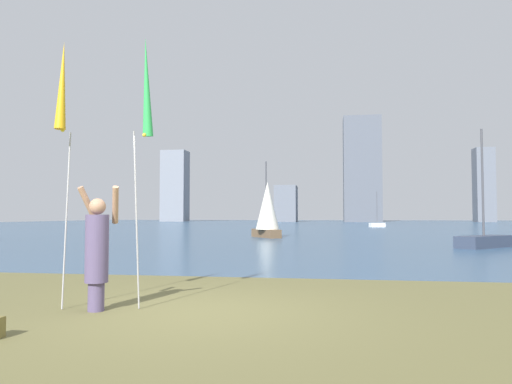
{
  "coord_description": "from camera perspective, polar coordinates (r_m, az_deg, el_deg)",
  "views": [
    {
      "loc": [
        1.92,
        -6.68,
        1.37
      ],
      "look_at": [
        -1.1,
        12.72,
        2.3
      ],
      "focal_mm": 33.94,
      "sensor_mm": 36.0,
      "label": 1
    }
  ],
  "objects": [
    {
      "name": "skyline_tower_3",
      "position": [
        102.53,
        25.27,
        0.76
      ],
      "size": [
        3.41,
        3.51,
        14.22
      ],
      "color": "slate",
      "rests_on": "ground"
    },
    {
      "name": "sailboat_1",
      "position": [
        29.31,
        1.33,
        -2.09
      ],
      "size": [
        2.16,
        2.79,
        4.64
      ],
      "color": "brown",
      "rests_on": "ground"
    },
    {
      "name": "skyline_tower_1",
      "position": [
        97.61,
        3.56,
        -1.39
      ],
      "size": [
        4.31,
        5.98,
        7.24
      ],
      "color": "slate",
      "rests_on": "ground"
    },
    {
      "name": "kite_flag_left",
      "position": [
        7.74,
        -21.87,
        11.0
      ],
      "size": [
        0.16,
        0.38,
        3.92
      ],
      "color": "#B2B2B7",
      "rests_on": "ground"
    },
    {
      "name": "ground",
      "position": [
        57.68,
        6.97,
        -4.11
      ],
      "size": [
        120.0,
        138.0,
        0.12
      ],
      "color": "brown"
    },
    {
      "name": "skyline_tower_0",
      "position": [
        103.75,
        -9.53,
        0.69
      ],
      "size": [
        5.14,
        4.44,
        14.91
      ],
      "color": "gray",
      "rests_on": "ground"
    },
    {
      "name": "skyline_tower_2",
      "position": [
        96.89,
        12.38,
        2.59
      ],
      "size": [
        7.14,
        6.17,
        20.42
      ],
      "color": "#565B66",
      "rests_on": "ground"
    },
    {
      "name": "person",
      "position": [
        7.34,
        -18.22,
        -6.39
      ],
      "size": [
        0.66,
        0.49,
        1.79
      ],
      "rotation": [
        0.0,
        0.0,
        0.3
      ],
      "color": "#594C72",
      "rests_on": "ground"
    },
    {
      "name": "sailboat_2",
      "position": [
        22.48,
        25.27,
        -5.15
      ],
      "size": [
        2.81,
        2.82,
        5.01
      ],
      "color": "#333D51",
      "rests_on": "ground"
    },
    {
      "name": "kite_flag_right",
      "position": [
        7.72,
        -12.8,
        11.4
      ],
      "size": [
        0.16,
        0.63,
        4.07
      ],
      "color": "#B2B2B7",
      "rests_on": "ground"
    },
    {
      "name": "sailboat_4",
      "position": [
        56.4,
        14.09,
        -3.74
      ],
      "size": [
        1.86,
        1.32,
        4.02
      ],
      "color": "white",
      "rests_on": "ground"
    }
  ]
}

